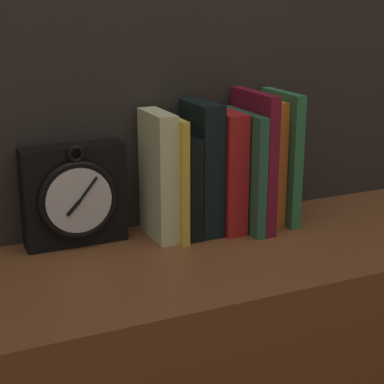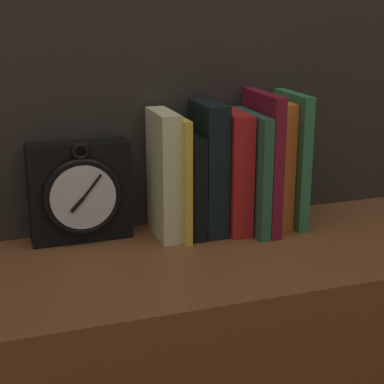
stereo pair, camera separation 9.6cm
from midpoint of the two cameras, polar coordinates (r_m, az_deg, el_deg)
name	(u,v)px [view 1 (the left image)]	position (r m, az deg, el deg)	size (l,w,h in m)	color
clock	(75,196)	(1.15, -12.76, -0.36)	(0.18, 0.06, 0.19)	black
book_slot0_cream	(158,176)	(1.16, -5.38, 1.42)	(0.04, 0.11, 0.23)	beige
book_slot1_yellow	(173,177)	(1.16, -4.11, 1.27)	(0.01, 0.13, 0.22)	gold
book_slot2_black	(184,185)	(1.18, -3.01, 0.64)	(0.03, 0.12, 0.19)	black
book_slot3_black	(202,168)	(1.19, -1.45, 2.15)	(0.04, 0.11, 0.24)	black
book_slot4_red	(224,170)	(1.20, 0.55, 1.90)	(0.04, 0.12, 0.23)	red
book_slot5_green	(243,171)	(1.20, 2.28, 1.87)	(0.02, 0.15, 0.22)	#2B6145
book_slot6_maroon	(253,160)	(1.21, 3.20, 2.81)	(0.02, 0.15, 0.26)	maroon
book_slot7_orange	(263,161)	(1.24, 4.18, 2.72)	(0.04, 0.11, 0.24)	orange
book_slot8_green	(280,157)	(1.25, 5.67, 3.08)	(0.02, 0.13, 0.25)	#2E7546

